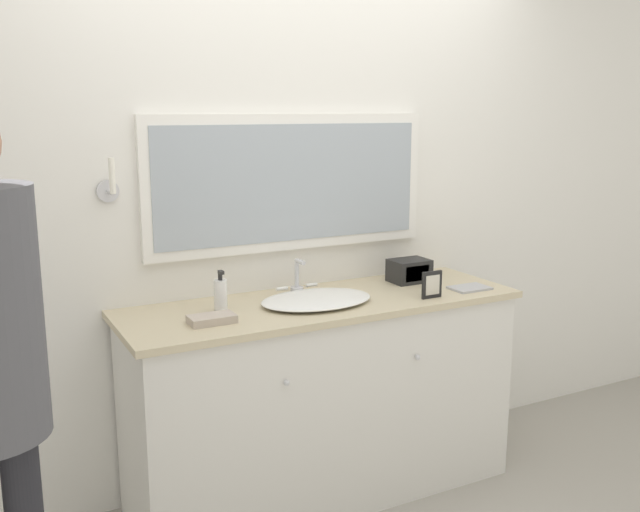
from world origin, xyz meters
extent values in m
cube|color=white|center=(0.00, 0.64, 1.27)|extent=(8.00, 0.06, 2.55)
cube|color=white|center=(-0.02, 0.60, 1.41)|extent=(1.38, 0.04, 0.62)
cube|color=#9EA8B2|center=(-0.02, 0.58, 1.41)|extent=(1.29, 0.01, 0.53)
cylinder|color=silver|center=(-0.84, 0.60, 1.41)|extent=(0.09, 0.01, 0.09)
cylinder|color=silver|center=(-0.84, 0.55, 1.41)|extent=(0.02, 0.10, 0.02)
cylinder|color=white|center=(-0.84, 0.50, 1.48)|extent=(0.02, 0.02, 0.14)
cube|color=silver|center=(0.00, 0.32, 0.44)|extent=(1.73, 0.54, 0.88)
cube|color=#C6B793|center=(0.00, 0.32, 0.90)|extent=(1.78, 0.58, 0.03)
sphere|color=silver|center=(-0.31, 0.04, 0.69)|extent=(0.02, 0.02, 0.02)
sphere|color=silver|center=(0.31, 0.04, 0.69)|extent=(0.02, 0.02, 0.02)
ellipsoid|color=white|center=(-0.05, 0.30, 0.93)|extent=(0.50, 0.35, 0.03)
cylinder|color=silver|center=(-0.05, 0.49, 0.93)|extent=(0.06, 0.06, 0.03)
cylinder|color=silver|center=(-0.05, 0.49, 1.00)|extent=(0.02, 0.02, 0.12)
cylinder|color=silver|center=(-0.05, 0.45, 1.07)|extent=(0.02, 0.07, 0.02)
cylinder|color=white|center=(-0.12, 0.49, 0.94)|extent=(0.06, 0.02, 0.02)
cylinder|color=white|center=(0.03, 0.49, 0.94)|extent=(0.05, 0.02, 0.02)
cylinder|color=white|center=(-0.45, 0.37, 0.98)|extent=(0.05, 0.05, 0.13)
cylinder|color=black|center=(-0.45, 0.37, 1.06)|extent=(0.02, 0.02, 0.04)
cube|color=black|center=(-0.45, 0.36, 1.08)|extent=(0.02, 0.03, 0.01)
cube|color=black|center=(0.53, 0.43, 0.97)|extent=(0.18, 0.14, 0.11)
cube|color=black|center=(0.53, 0.37, 0.97)|extent=(0.13, 0.01, 0.07)
cube|color=black|center=(0.45, 0.14, 0.97)|extent=(0.10, 0.01, 0.12)
cube|color=beige|center=(0.45, 0.13, 0.97)|extent=(0.07, 0.00, 0.09)
cube|color=#B7A899|center=(-0.54, 0.23, 0.93)|extent=(0.18, 0.10, 0.03)
cube|color=#ADADB2|center=(0.70, 0.18, 0.92)|extent=(0.18, 0.13, 0.01)
camera|label=1|loc=(-1.42, -2.33, 1.74)|focal=40.00mm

